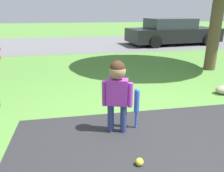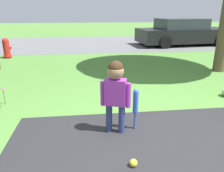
{
  "view_description": "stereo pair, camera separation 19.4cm",
  "coord_description": "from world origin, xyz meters",
  "px_view_note": "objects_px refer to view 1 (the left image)",
  "views": [
    {
      "loc": [
        -1.09,
        -2.28,
        1.65
      ],
      "look_at": [
        -0.53,
        0.82,
        0.55
      ],
      "focal_mm": 35.0,
      "sensor_mm": 36.0,
      "label": 1
    },
    {
      "loc": [
        -0.9,
        -2.31,
        1.65
      ],
      "look_at": [
        -0.53,
        0.82,
        0.55
      ],
      "focal_mm": 35.0,
      "sensor_mm": 36.0,
      "label": 2
    }
  ],
  "objects_px": {
    "sports_ball": "(140,162)",
    "child": "(117,87)",
    "baseball_bat": "(137,103)",
    "parked_car": "(172,32)"
  },
  "relations": [
    {
      "from": "sports_ball",
      "to": "child",
      "type": "bearing_deg",
      "value": 97.69
    },
    {
      "from": "child",
      "to": "sports_ball",
      "type": "relative_size",
      "value": 11.56
    },
    {
      "from": "child",
      "to": "parked_car",
      "type": "height_order",
      "value": "parked_car"
    },
    {
      "from": "baseball_bat",
      "to": "sports_ball",
      "type": "distance_m",
      "value": 0.9
    },
    {
      "from": "baseball_bat",
      "to": "parked_car",
      "type": "relative_size",
      "value": 0.13
    },
    {
      "from": "baseball_bat",
      "to": "sports_ball",
      "type": "xyz_separation_m",
      "value": [
        -0.19,
        -0.81,
        -0.36
      ]
    },
    {
      "from": "child",
      "to": "sports_ball",
      "type": "xyz_separation_m",
      "value": [
        0.1,
        -0.76,
        -0.63
      ]
    },
    {
      "from": "baseball_bat",
      "to": "sports_ball",
      "type": "height_order",
      "value": "baseball_bat"
    },
    {
      "from": "baseball_bat",
      "to": "parked_car",
      "type": "xyz_separation_m",
      "value": [
        4.18,
        7.86,
        0.2
      ]
    },
    {
      "from": "sports_ball",
      "to": "baseball_bat",
      "type": "bearing_deg",
      "value": 76.68
    }
  ]
}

